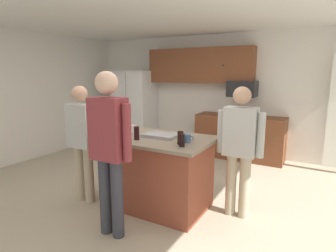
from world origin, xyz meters
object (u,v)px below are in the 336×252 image
kitchen_island (157,172)px  glass_short_whisky (125,127)px  microwave_over_range (242,89)px  glass_dark_ale (182,140)px  glass_stout_tall (180,138)px  mug_blue_stoneware (133,129)px  person_elder_center (82,137)px  serving_tray (161,135)px  refrigerator (135,108)px  person_host_foreground (240,144)px  glass_pilsner (137,133)px  mug_ceramic_white (187,138)px  person_guest_right (109,143)px

kitchen_island → glass_short_whisky: bearing=173.0°
microwave_over_range → kitchen_island: (-0.37, -2.73, -0.97)m
microwave_over_range → glass_dark_ale: bearing=-87.6°
glass_stout_tall → mug_blue_stoneware: bearing=163.8°
person_elder_center → serving_tray: 1.08m
refrigerator → glass_short_whisky: (1.66, -2.55, 0.11)m
mug_blue_stoneware → serving_tray: bearing=-5.0°
person_elder_center → person_host_foreground: size_ratio=0.99×
mug_blue_stoneware → person_host_foreground: bearing=7.3°
person_elder_center → glass_stout_tall: 1.41m
refrigerator → microwave_over_range: 2.66m
refrigerator → glass_short_whisky: bearing=-56.9°
glass_pilsner → glass_dark_ale: glass_pilsner is taller
glass_pilsner → mug_ceramic_white: bearing=17.6°
glass_pilsner → microwave_over_range: bearing=80.2°
mug_blue_stoneware → glass_dark_ale: size_ratio=0.89×
person_elder_center → person_guest_right: 1.01m
refrigerator → glass_short_whisky: refrigerator is taller
person_host_foreground → serving_tray: size_ratio=3.68×
serving_tray → mug_ceramic_white: bearing=-12.4°
microwave_over_range → mug_ceramic_white: microwave_over_range is taller
glass_stout_tall → serving_tray: 0.45m
glass_short_whisky → person_host_foreground: bearing=7.3°
refrigerator → kitchen_island: size_ratio=1.26×
refrigerator → microwave_over_range: size_ratio=3.25×
glass_pilsner → glass_short_whisky: bearing=143.8°
refrigerator → microwave_over_range: (2.60, 0.12, 0.54)m
person_host_foreground → serving_tray: 1.00m
person_elder_center → glass_dark_ale: bearing=-16.6°
person_elder_center → person_guest_right: bearing=-48.3°
mug_ceramic_white → serving_tray: size_ratio=0.31×
glass_stout_tall → glass_dark_ale: 0.11m
microwave_over_range → refrigerator: bearing=-177.4°
glass_pilsner → glass_dark_ale: 0.64m
mug_ceramic_white → kitchen_island: bearing=173.9°
person_guest_right → glass_dark_ale: 0.81m
glass_short_whisky → person_guest_right: bearing=-61.3°
serving_tray → glass_pilsner: bearing=-122.7°
person_host_foreground → glass_dark_ale: size_ratio=11.06×
glass_stout_tall → person_elder_center: bearing=-172.2°
kitchen_island → glass_short_whisky: size_ratio=10.59×
person_elder_center → mug_ceramic_white: person_elder_center is taller
person_host_foreground → glass_pilsner: size_ratio=9.55×
microwave_over_range → serving_tray: 2.75m
person_host_foreground → glass_stout_tall: 0.74m
glass_stout_tall → person_guest_right: bearing=-127.7°
mug_ceramic_white → glass_stout_tall: 0.13m
glass_stout_tall → glass_short_whisky: bearing=166.6°
microwave_over_range → kitchen_island: 2.92m
glass_pilsner → glass_dark_ale: (0.64, -0.02, -0.01)m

